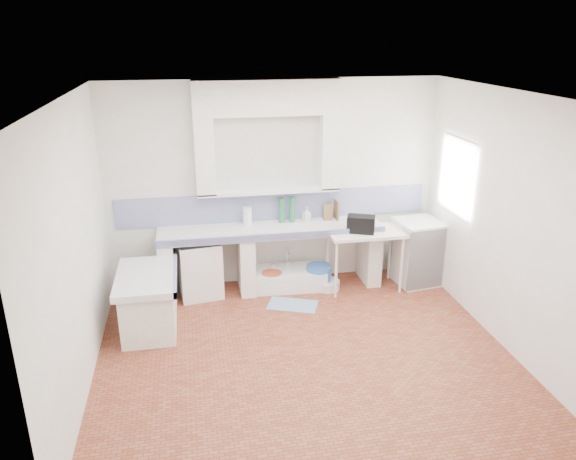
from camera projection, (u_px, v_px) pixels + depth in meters
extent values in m
plane|color=brown|center=(304.00, 353.00, 6.06)|extent=(4.50, 4.50, 0.00)
plane|color=white|center=(308.00, 96.00, 5.09)|extent=(4.50, 4.50, 0.00)
plane|color=white|center=(275.00, 184.00, 7.42)|extent=(4.50, 0.00, 4.50)
plane|color=white|center=(368.00, 337.00, 3.73)|extent=(4.50, 0.00, 4.50)
plane|color=white|center=(75.00, 251.00, 5.19)|extent=(0.00, 4.50, 4.50)
plane|color=white|center=(507.00, 222.00, 5.96)|extent=(0.00, 4.50, 4.50)
cube|color=white|center=(268.00, 97.00, 6.89)|extent=(1.90, 0.25, 0.45)
cube|color=#352010|center=(470.00, 177.00, 7.03)|extent=(0.35, 0.86, 1.06)
cube|color=white|center=(463.00, 148.00, 6.88)|extent=(0.01, 0.84, 0.24)
cube|color=white|center=(271.00, 230.00, 7.32)|extent=(3.00, 0.60, 0.08)
cube|color=navy|center=(274.00, 237.00, 7.06)|extent=(3.00, 0.04, 0.10)
cube|color=white|center=(167.00, 268.00, 7.23)|extent=(0.20, 0.55, 0.82)
cube|color=white|center=(246.00, 262.00, 7.41)|extent=(0.20, 0.55, 0.82)
cube|color=white|center=(369.00, 253.00, 7.71)|extent=(0.20, 0.55, 0.82)
cube|color=white|center=(147.00, 277.00, 6.37)|extent=(0.70, 1.10, 0.08)
cube|color=white|center=(149.00, 304.00, 6.49)|extent=(0.60, 1.00, 0.62)
cube|color=navy|center=(175.00, 275.00, 6.43)|extent=(0.04, 1.10, 0.10)
cube|color=navy|center=(275.00, 206.00, 7.51)|extent=(4.27, 0.03, 0.40)
cube|color=white|center=(199.00, 268.00, 7.29)|extent=(0.62, 0.60, 0.77)
cube|color=white|center=(290.00, 279.00, 7.61)|extent=(1.00, 0.57, 0.23)
cube|color=white|center=(364.00, 260.00, 7.47)|extent=(1.01, 0.57, 0.04)
cube|color=white|center=(418.00, 252.00, 7.65)|extent=(0.66, 0.66, 0.91)
cylinder|color=#D0512D|center=(272.00, 282.00, 7.48)|extent=(0.30, 0.30, 0.26)
cylinder|color=#C15814|center=(295.00, 280.00, 7.56)|extent=(0.30, 0.30, 0.24)
cylinder|color=blue|center=(319.00, 276.00, 7.56)|extent=(0.35, 0.35, 0.33)
cylinder|color=white|center=(328.00, 285.00, 7.55)|extent=(0.34, 0.34, 0.12)
cylinder|color=silver|center=(273.00, 273.00, 7.71)|extent=(0.08, 0.08, 0.29)
cylinder|color=silver|center=(288.00, 272.00, 7.74)|extent=(0.08, 0.08, 0.30)
cube|color=black|center=(361.00, 224.00, 7.25)|extent=(0.41, 0.33, 0.23)
cylinder|color=#23673D|center=(282.00, 210.00, 7.41)|extent=(0.09, 0.09, 0.35)
cylinder|color=#23673D|center=(292.00, 209.00, 7.43)|extent=(0.10, 0.10, 0.35)
cube|color=olive|center=(328.00, 212.00, 7.54)|extent=(0.12, 0.10, 0.22)
cube|color=olive|center=(336.00, 210.00, 7.55)|extent=(0.03, 0.20, 0.27)
cylinder|color=white|center=(247.00, 216.00, 7.35)|extent=(0.16, 0.16, 0.24)
imported|color=white|center=(307.00, 214.00, 7.49)|extent=(0.12, 0.12, 0.20)
cube|color=#2E6398|center=(293.00, 305.00, 7.11)|extent=(0.72, 0.57, 0.01)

